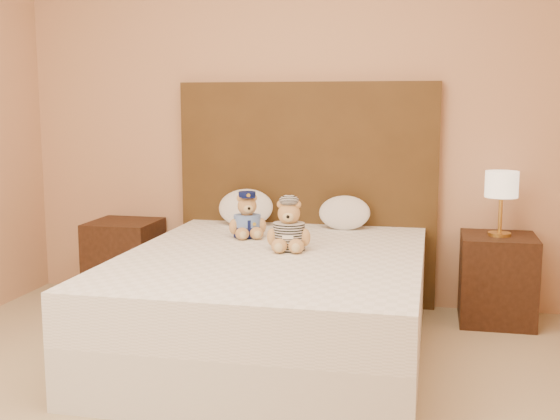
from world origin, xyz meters
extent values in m
cube|color=tan|center=(0.00, 2.25, 1.35)|extent=(4.00, 0.04, 2.70)
cube|color=white|center=(0.00, 1.20, 0.15)|extent=(1.60, 2.00, 0.30)
cube|color=white|center=(0.00, 1.20, 0.43)|extent=(1.60, 2.00, 0.25)
cube|color=#4B3216|center=(0.00, 2.21, 0.75)|extent=(1.75, 0.08, 1.50)
cube|color=#3A1F12|center=(-1.25, 2.00, 0.28)|extent=(0.45, 0.45, 0.55)
cube|color=#3A1F12|center=(1.25, 2.00, 0.28)|extent=(0.45, 0.45, 0.55)
cylinder|color=gold|center=(1.25, 2.00, 0.56)|extent=(0.14, 0.14, 0.02)
cylinder|color=gold|center=(1.25, 2.00, 0.69)|extent=(0.02, 0.02, 0.26)
cylinder|color=beige|center=(1.25, 2.00, 0.87)|extent=(0.20, 0.20, 0.16)
ellipsoid|color=white|center=(-0.38, 2.03, 0.68)|extent=(0.37, 0.24, 0.26)
ellipsoid|color=white|center=(0.28, 2.03, 0.67)|extent=(0.33, 0.22, 0.23)
camera|label=1|loc=(0.84, -2.44, 1.36)|focal=45.00mm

